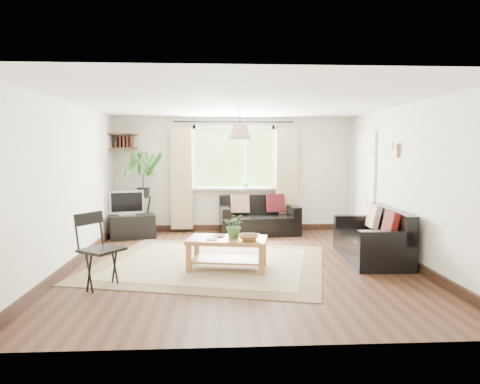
{
  "coord_description": "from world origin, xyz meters",
  "views": [
    {
      "loc": [
        -0.37,
        -6.31,
        1.7
      ],
      "look_at": [
        0.0,
        0.4,
        1.05
      ],
      "focal_mm": 32.0,
      "sensor_mm": 36.0,
      "label": 1
    }
  ],
  "objects": [
    {
      "name": "bowl",
      "position": [
        0.08,
        -0.44,
        0.49
      ],
      "size": [
        0.36,
        0.36,
        0.07
      ],
      "primitive_type": "imported",
      "rotation": [
        0.0,
        0.0,
        -0.2
      ],
      "color": "#925C32",
      "rests_on": "coffee_table"
    },
    {
      "name": "sofa_right",
      "position": [
        2.04,
        0.15,
        0.38
      ],
      "size": [
        1.65,
        0.88,
        0.76
      ],
      "primitive_type": null,
      "rotation": [
        0.0,
        0.0,
        -1.62
      ],
      "color": "black",
      "rests_on": "floor"
    },
    {
      "name": "wall_front",
      "position": [
        0.0,
        -2.75,
        1.2
      ],
      "size": [
        5.0,
        0.02,
        2.4
      ],
      "primitive_type": "cube",
      "color": "beige",
      "rests_on": "floor"
    },
    {
      "name": "wall_back",
      "position": [
        0.0,
        2.75,
        1.2
      ],
      "size": [
        5.0,
        0.02,
        2.4
      ],
      "primitive_type": "cube",
      "color": "beige",
      "rests_on": "floor"
    },
    {
      "name": "window",
      "position": [
        0.0,
        2.71,
        1.55
      ],
      "size": [
        2.5,
        0.16,
        2.16
      ],
      "primitive_type": null,
      "color": "white",
      "rests_on": "wall_back"
    },
    {
      "name": "coffee_table",
      "position": [
        -0.22,
        -0.29,
        0.23
      ],
      "size": [
        1.2,
        0.79,
        0.45
      ],
      "primitive_type": null,
      "rotation": [
        0.0,
        0.0,
        -0.18
      ],
      "color": "brown",
      "rests_on": "floor"
    },
    {
      "name": "corner_shelf",
      "position": [
        -2.25,
        2.5,
        1.89
      ],
      "size": [
        0.5,
        0.5,
        0.34
      ],
      "primitive_type": null,
      "color": "black",
      "rests_on": "wall_back"
    },
    {
      "name": "pendant_lamp",
      "position": [
        0.0,
        0.4,
        2.05
      ],
      "size": [
        0.36,
        0.36,
        0.54
      ],
      "primitive_type": null,
      "color": "beige",
      "rests_on": "ceiling"
    },
    {
      "name": "table_plant",
      "position": [
        -0.11,
        -0.26,
        0.63
      ],
      "size": [
        0.37,
        0.34,
        0.35
      ],
      "primitive_type": "imported",
      "rotation": [
        0.0,
        0.0,
        -0.24
      ],
      "color": "#346428",
      "rests_on": "coffee_table"
    },
    {
      "name": "folding_chair",
      "position": [
        -1.79,
        -1.05,
        0.47
      ],
      "size": [
        0.67,
        0.67,
        0.93
      ],
      "primitive_type": null,
      "rotation": [
        0.0,
        0.0,
        0.97
      ],
      "color": "black",
      "rests_on": "floor"
    },
    {
      "name": "tv_stand",
      "position": [
        -2.02,
        2.03,
        0.23
      ],
      "size": [
        0.94,
        0.69,
        0.46
      ],
      "primitive_type": "cube",
      "rotation": [
        0.0,
        0.0,
        0.27
      ],
      "color": "black",
      "rests_on": "floor"
    },
    {
      "name": "wall_left",
      "position": [
        -2.5,
        0.0,
        1.2
      ],
      "size": [
        0.02,
        5.5,
        2.4
      ],
      "primitive_type": "cube",
      "color": "beige",
      "rests_on": "floor"
    },
    {
      "name": "ceiling",
      "position": [
        0.0,
        0.0,
        2.4
      ],
      "size": [
        5.5,
        5.5,
        0.0
      ],
      "primitive_type": "plane",
      "rotation": [
        3.14,
        0.0,
        0.0
      ],
      "color": "white",
      "rests_on": "floor"
    },
    {
      "name": "sofa_back",
      "position": [
        0.5,
        2.29,
        0.37
      ],
      "size": [
        1.64,
        0.92,
        0.75
      ],
      "primitive_type": null,
      "rotation": [
        0.0,
        0.0,
        0.08
      ],
      "color": "black",
      "rests_on": "floor"
    },
    {
      "name": "door",
      "position": [
        2.47,
        1.7,
        1.0
      ],
      "size": [
        0.06,
        0.96,
        2.06
      ],
      "primitive_type": "cube",
      "color": "silver",
      "rests_on": "wall_right"
    },
    {
      "name": "book_a",
      "position": [
        -0.52,
        -0.34,
        0.46
      ],
      "size": [
        0.17,
        0.22,
        0.02
      ],
      "primitive_type": "imported",
      "rotation": [
        0.0,
        0.0,
        -0.05
      ],
      "color": "white",
      "rests_on": "coffee_table"
    },
    {
      "name": "wall_right",
      "position": [
        2.5,
        0.0,
        1.2
      ],
      "size": [
        0.02,
        5.5,
        2.4
      ],
      "primitive_type": "cube",
      "color": "beige",
      "rests_on": "floor"
    },
    {
      "name": "wall_sconce",
      "position": [
        2.43,
        0.3,
        1.74
      ],
      "size": [
        0.12,
        0.12,
        0.28
      ],
      "primitive_type": null,
      "color": "beige",
      "rests_on": "wall_right"
    },
    {
      "name": "sill_plant",
      "position": [
        0.25,
        2.63,
        1.06
      ],
      "size": [
        0.14,
        0.1,
        0.27
      ],
      "primitive_type": "imported",
      "color": "#2D6023",
      "rests_on": "window"
    },
    {
      "name": "book_b",
      "position": [
        -0.42,
        -0.13,
        0.46
      ],
      "size": [
        0.21,
        0.25,
        0.02
      ],
      "primitive_type": "imported",
      "rotation": [
        0.0,
        0.0,
        -0.26
      ],
      "color": "brown",
      "rests_on": "coffee_table"
    },
    {
      "name": "floor",
      "position": [
        0.0,
        0.0,
        0.0
      ],
      "size": [
        5.5,
        5.5,
        0.0
      ],
      "primitive_type": "plane",
      "color": "black",
      "rests_on": "ground"
    },
    {
      "name": "rug",
      "position": [
        -0.48,
        0.03,
        0.01
      ],
      "size": [
        3.92,
        3.57,
        0.02
      ],
      "primitive_type": "cube",
      "rotation": [
        0.0,
        0.0,
        -0.24
      ],
      "color": "beige",
      "rests_on": "floor"
    },
    {
      "name": "palm_stand",
      "position": [
        -1.85,
        2.36,
        0.85
      ],
      "size": [
        0.66,
        0.66,
        1.69
      ],
      "primitive_type": null,
      "rotation": [
        0.0,
        0.0,
        -0.0
      ],
      "color": "black",
      "rests_on": "floor"
    },
    {
      "name": "tv",
      "position": [
        -2.11,
        2.03,
        0.71
      ],
      "size": [
        0.69,
        0.38,
        0.5
      ],
      "primitive_type": null,
      "rotation": [
        0.0,
        0.0,
        0.27
      ],
      "color": "#A5A5AA",
      "rests_on": "tv_stand"
    }
  ]
}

